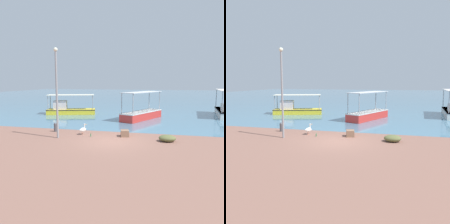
# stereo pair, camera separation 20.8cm
# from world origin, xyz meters

# --- Properties ---
(ground) EXTENTS (120.00, 120.00, 0.00)m
(ground) POSITION_xyz_m (0.00, 0.00, 0.00)
(ground) COLOR #855B4C
(harbor_water) EXTENTS (110.00, 90.00, 0.00)m
(harbor_water) POSITION_xyz_m (0.00, 48.00, 0.00)
(harbor_water) COLOR teal
(harbor_water) RESTS_ON ground
(fishing_boat_outer) EXTENTS (3.78, 6.01, 2.82)m
(fishing_boat_outer) POSITION_xyz_m (0.71, 9.85, 0.58)
(fishing_boat_outer) COLOR red
(fishing_boat_outer) RESTS_ON harbor_water
(fishing_boat_near_left) EXTENTS (5.97, 3.52, 2.31)m
(fishing_boat_near_left) POSITION_xyz_m (-8.21, 11.78, 0.61)
(fishing_boat_near_left) COLOR yellow
(fishing_boat_near_left) RESTS_ON harbor_water
(pelican) EXTENTS (0.51, 0.75, 0.80)m
(pelican) POSITION_xyz_m (-2.55, 1.45, 0.38)
(pelican) COLOR #E0997A
(pelican) RESTS_ON ground
(lamp_post) EXTENTS (0.28, 0.28, 6.16)m
(lamp_post) POSITION_xyz_m (-3.87, 0.02, 3.44)
(lamp_post) COLOR gray
(lamp_post) RESTS_ON ground
(mooring_bollard) EXTENTS (0.23, 0.23, 0.71)m
(mooring_bollard) POSITION_xyz_m (-5.04, 1.95, 0.38)
(mooring_bollard) COLOR #47474C
(mooring_bollard) RESTS_ON ground
(net_pile) EXTENTS (1.12, 0.95, 0.43)m
(net_pile) POSITION_xyz_m (3.56, 0.81, 0.22)
(net_pile) COLOR #5F6339
(net_pile) RESTS_ON ground
(cargo_crate) EXTENTS (0.71, 0.80, 0.46)m
(cargo_crate) POSITION_xyz_m (0.56, 1.60, 0.23)
(cargo_crate) COLOR #826049
(cargo_crate) RESTS_ON ground
(glass_bottle) EXTENTS (0.07, 0.07, 0.27)m
(glass_bottle) POSITION_xyz_m (-1.78, 0.98, 0.11)
(glass_bottle) COLOR #3F7F4C
(glass_bottle) RESTS_ON ground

